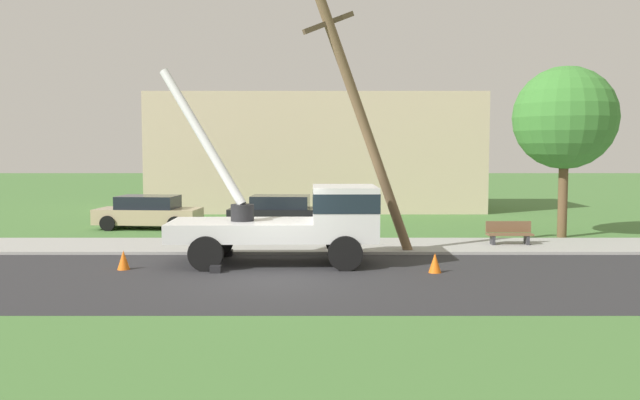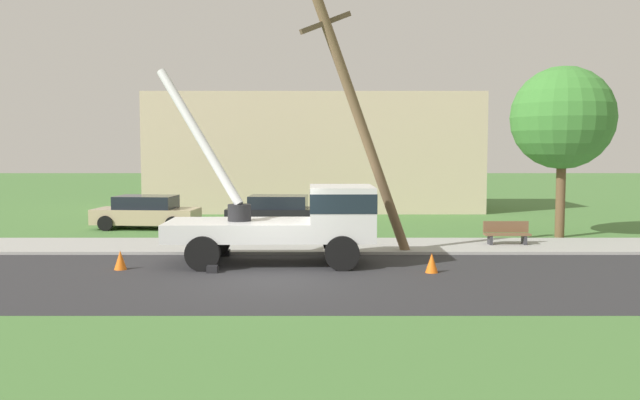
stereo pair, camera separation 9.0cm
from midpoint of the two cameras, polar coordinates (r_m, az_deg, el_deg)
ground_plane at (r=29.97m, az=-2.26°, el=-2.22°), size 120.00×120.00×0.00m
road_asphalt at (r=18.13m, az=-3.83°, el=-6.68°), size 80.00×7.91×0.01m
sidewalk_strip at (r=23.70m, az=-2.89°, el=-3.90°), size 80.00×3.43×0.10m
utility_truck at (r=20.24m, az=-1.59°, el=-1.47°), size 6.80×3.20×5.98m
leaning_utility_pole at (r=21.50m, az=3.69°, el=6.62°), size 3.73×2.01×8.44m
traffic_cone_ahead at (r=19.14m, az=9.71°, el=-5.29°), size 0.36×0.36×0.56m
traffic_cone_behind at (r=20.17m, az=-16.36°, el=-4.91°), size 0.36×0.36×0.56m
parked_sedan_tan at (r=29.87m, az=-14.34°, el=-1.01°), size 4.54×2.27×1.42m
parked_sedan_black at (r=29.12m, az=-3.35°, el=-1.01°), size 4.49×2.17×1.42m
park_bench at (r=24.59m, az=15.79°, el=-2.79°), size 1.60×0.45×0.90m
roadside_tree_near at (r=27.68m, az=20.11°, el=6.53°), size 3.96×3.96×6.63m
lowrise_building_backdrop at (r=37.85m, az=-0.29°, el=4.05°), size 18.00×6.00×6.40m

